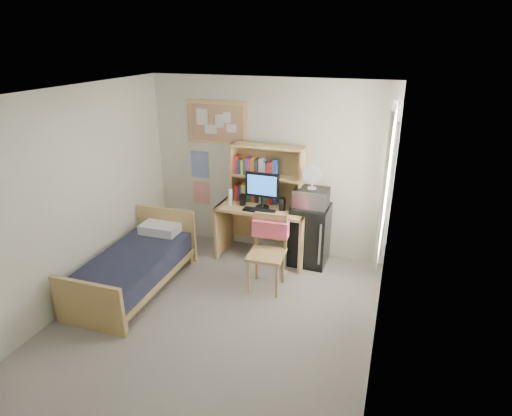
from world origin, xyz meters
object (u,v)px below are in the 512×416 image
(desk, at_px, (263,232))
(speaker_right, at_px, (282,204))
(speaker_left, at_px, (243,200))
(bulletin_board, at_px, (217,123))
(microwave, at_px, (311,198))
(mini_fridge, at_px, (310,234))
(monitor, at_px, (262,190))
(desk_fan, at_px, (312,178))
(bed, at_px, (134,272))
(desk_chair, at_px, (266,254))

(desk, relative_size, speaker_right, 7.17)
(desk, distance_m, speaker_left, 0.58)
(bulletin_board, bearing_deg, microwave, -10.59)
(mini_fridge, relative_size, microwave, 1.93)
(monitor, distance_m, desk_fan, 0.73)
(speaker_right, bearing_deg, desk, 168.69)
(speaker_left, relative_size, speaker_right, 0.93)
(speaker_right, xyz_separation_m, microwave, (0.38, 0.11, 0.11))
(desk, height_order, desk_fan, desk_fan)
(mini_fridge, bearing_deg, desk_fan, -90.00)
(monitor, height_order, speaker_left, monitor)
(bulletin_board, bearing_deg, mini_fridge, -9.86)
(monitor, height_order, speaker_right, monitor)
(speaker_left, bearing_deg, bulletin_board, 144.95)
(desk, xyz_separation_m, bed, (-1.34, -1.38, -0.17))
(desk, height_order, speaker_left, speaker_left)
(monitor, height_order, desk_fan, desk_fan)
(bulletin_board, xyz_separation_m, desk_fan, (1.52, -0.28, -0.61))
(bulletin_board, bearing_deg, desk, -21.68)
(bulletin_board, height_order, desk_chair, bulletin_board)
(speaker_right, bearing_deg, bulletin_board, 161.59)
(speaker_left, bearing_deg, desk, 11.31)
(monitor, height_order, microwave, monitor)
(desk, relative_size, desk_fan, 4.30)
(mini_fridge, bearing_deg, bed, -143.00)
(speaker_left, bearing_deg, speaker_right, -0.00)
(desk, relative_size, mini_fridge, 1.48)
(mini_fridge, height_order, speaker_left, speaker_left)
(mini_fridge, bearing_deg, desk, -172.88)
(desk, height_order, desk_chair, desk_chair)
(mini_fridge, bearing_deg, microwave, -90.00)
(desk, height_order, speaker_right, speaker_right)
(bed, bearing_deg, speaker_left, 51.07)
(desk, bearing_deg, desk_chair, -68.61)
(bulletin_board, distance_m, desk_chair, 2.15)
(monitor, xyz_separation_m, speaker_right, (0.30, -0.00, -0.17))
(bulletin_board, height_order, mini_fridge, bulletin_board)
(bulletin_board, xyz_separation_m, speaker_right, (1.14, -0.40, -1.01))
(desk, bearing_deg, desk_fan, 4.89)
(speaker_left, xyz_separation_m, speaker_right, (0.60, -0.01, 0.01))
(bulletin_board, relative_size, desk_fan, 3.08)
(desk_chair, distance_m, monitor, 1.00)
(bed, bearing_deg, mini_fridge, 34.74)
(desk_chair, distance_m, speaker_right, 0.86)
(monitor, bearing_deg, speaker_left, 180.00)
(speaker_left, bearing_deg, desk_chair, -50.51)
(mini_fridge, height_order, monitor, monitor)
(speaker_right, bearing_deg, bed, -140.40)
(desk, xyz_separation_m, microwave, (0.68, 0.05, 0.61))
(desk_chair, bearing_deg, microwave, 63.53)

